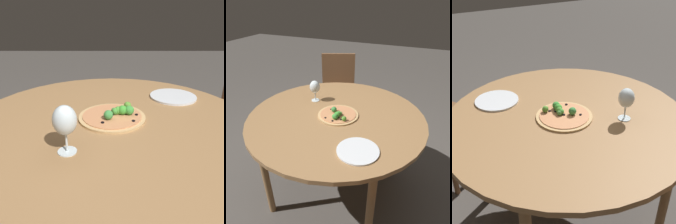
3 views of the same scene
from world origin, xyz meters
The scene contains 5 objects.
ground_plane centered at (0.00, 0.00, 0.00)m, with size 12.00×12.00×0.00m, color #4C4742.
dining_table centered at (0.00, 0.00, 0.71)m, with size 1.27×1.27×0.78m.
pizza centered at (0.01, 0.02, 0.79)m, with size 0.29×0.29×0.06m.
wine_glass centered at (-0.15, -0.25, 0.90)m, with size 0.08×0.08×0.17m.
plate_near centered at (0.33, 0.28, 0.78)m, with size 0.24×0.24×0.01m.
Camera 3 is at (-1.22, 0.64, 1.63)m, focal length 50.00 mm.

